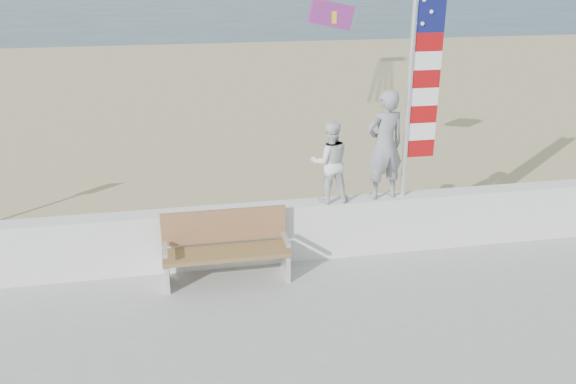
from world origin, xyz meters
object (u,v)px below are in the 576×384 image
object	(u,v)px
child	(330,162)
bench	(226,246)
adult	(385,145)
flag	(419,72)

from	to	relation	value
child	bench	bearing A→B (deg)	16.51
adult	child	xyz separation A→B (m)	(-0.84, 0.00, -0.22)
child	adult	bearing A→B (deg)	-179.04
adult	child	bearing A→B (deg)	-10.09
adult	child	world-z (taller)	adult
adult	flag	distance (m)	1.16
adult	bench	distance (m)	2.80
adult	bench	bearing A→B (deg)	0.30
flag	bench	bearing A→B (deg)	-171.21
bench	flag	bearing A→B (deg)	8.79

